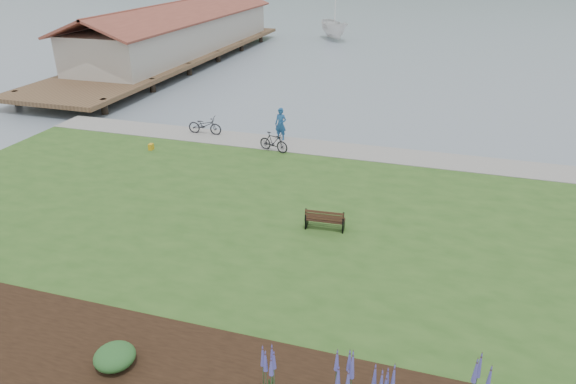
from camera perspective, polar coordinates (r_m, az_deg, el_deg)
name	(u,v)px	position (r m, az deg, el deg)	size (l,w,h in m)	color
ground	(311,219)	(20.55, 2.52, -2.99)	(600.00, 600.00, 0.00)	slate
lawn	(297,239)	(18.77, 0.97, -5.23)	(34.00, 20.00, 0.40)	#2B501C
shoreline_path	(345,150)	(26.53, 6.35, 4.61)	(34.00, 2.20, 0.03)	gray
pier_pavilion	(181,32)	(51.74, -11.85, 16.99)	(8.00, 36.00, 5.40)	#4C3826
park_bench	(325,219)	(18.78, 4.11, -3.04)	(1.46, 0.68, 0.88)	#311C13
person	(281,122)	(27.58, -0.82, 7.84)	(0.75, 0.52, 2.07)	navy
bicycle_a	(205,125)	(29.05, -9.23, 7.33)	(1.95, 0.68, 1.02)	black
bicycle_b	(274,142)	(26.12, -1.61, 5.57)	(1.66, 0.48, 1.00)	black
sailboat	(334,40)	(63.71, 5.14, 16.50)	(10.15, 10.33, 26.75)	silver
pannier	(151,147)	(27.37, -14.97, 4.88)	(0.19, 0.30, 0.32)	#C09316
echium_4	(269,377)	(11.97, -2.11, -19.85)	(0.62, 0.62, 1.95)	#143513
shrub_0	(115,357)	(13.91, -18.70, -16.94)	(1.02, 1.02, 0.51)	#1E4C21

